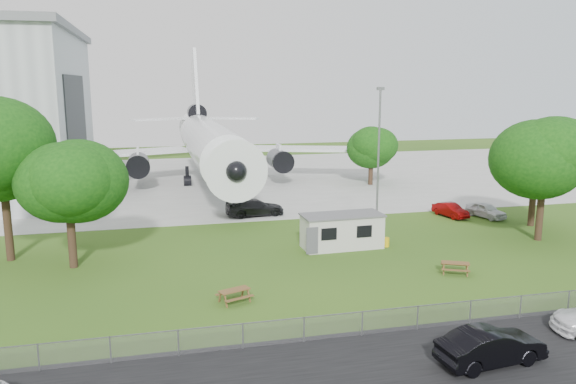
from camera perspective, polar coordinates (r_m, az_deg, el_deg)
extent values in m
plane|color=#446A1E|center=(37.26, 0.76, -8.45)|extent=(160.00, 160.00, 0.00)
cube|color=black|center=(25.93, 8.25, -17.68)|extent=(120.00, 8.00, 0.02)
cube|color=#B7B7B2|center=(73.61, -6.58, 1.24)|extent=(120.00, 46.00, 0.03)
cube|color=#2D3033|center=(67.77, -20.59, 5.51)|extent=(0.16, 16.00, 12.96)
cylinder|color=white|center=(68.76, -7.92, 4.80)|extent=(5.40, 34.00, 5.40)
cone|color=white|center=(50.03, -5.72, 2.55)|extent=(5.40, 5.50, 5.40)
cone|color=white|center=(89.53, -9.30, 6.69)|extent=(4.86, 9.00, 4.86)
cube|color=white|center=(71.97, -18.12, 3.67)|extent=(21.36, 10.77, 0.36)
cube|color=white|center=(74.28, 1.51, 4.42)|extent=(21.36, 10.77, 0.36)
cube|color=white|center=(89.29, -9.42, 10.34)|extent=(0.46, 9.96, 12.17)
cylinder|color=#515459|center=(68.21, -14.96, 2.70)|extent=(2.50, 4.20, 2.50)
cylinder|color=#515459|center=(69.87, -0.87, 3.26)|extent=(2.50, 4.20, 2.50)
cylinder|color=#515459|center=(88.41, -9.29, 7.94)|extent=(2.60, 4.50, 2.60)
cylinder|color=black|center=(54.14, -6.15, -1.01)|extent=(0.36, 0.36, 2.40)
cylinder|color=black|center=(70.05, -10.20, 1.62)|extent=(0.44, 0.44, 2.40)
cylinder|color=black|center=(70.59, -5.66, 1.81)|extent=(0.44, 0.44, 2.40)
cube|color=beige|center=(43.18, 5.49, -4.03)|extent=(6.08, 2.70, 2.50)
cube|color=#59595B|center=(42.86, 5.53, -2.33)|extent=(6.29, 2.90, 0.12)
cylinder|color=gold|center=(44.09, 9.93, -5.04)|extent=(0.50, 0.50, 0.70)
cube|color=gray|center=(28.85, 5.60, -14.53)|extent=(58.00, 0.04, 1.30)
cylinder|color=slate|center=(44.12, 9.14, 2.51)|extent=(0.16, 0.16, 12.00)
cylinder|color=#382619|center=(44.33, -26.55, -3.43)|extent=(0.56, 0.56, 4.50)
sphere|color=#225F13|center=(43.40, -27.17, 3.64)|extent=(8.58, 8.58, 8.58)
cylinder|color=#382619|center=(41.01, -21.09, -4.77)|extent=(0.56, 0.56, 3.56)
sphere|color=#225F13|center=(40.10, -21.51, 1.24)|extent=(7.22, 7.22, 7.22)
cylinder|color=#382619|center=(49.13, 24.20, -2.27)|extent=(0.56, 0.56, 3.91)
sphere|color=#225F13|center=(48.34, 24.64, 3.25)|extent=(7.99, 7.99, 7.99)
cylinder|color=#382619|center=(53.91, 23.54, -1.51)|extent=(0.56, 0.56, 3.17)
sphere|color=#225F13|center=(53.26, 23.86, 2.55)|extent=(6.52, 6.52, 6.52)
cylinder|color=#382619|center=(70.14, 8.39, 1.86)|extent=(0.56, 0.56, 2.82)
sphere|color=#225F13|center=(69.68, 8.47, 4.66)|extent=(6.19, 6.19, 6.19)
imported|color=black|center=(27.54, 19.92, -14.57)|extent=(5.17, 2.29, 1.65)
imported|color=silver|center=(55.75, 19.46, -1.77)|extent=(2.60, 4.32, 1.38)
imported|color=maroon|center=(55.01, 16.17, -1.79)|extent=(2.11, 4.09, 1.28)
imported|color=black|center=(53.34, -3.38, -1.59)|extent=(5.64, 2.57, 1.60)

